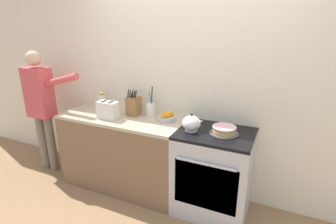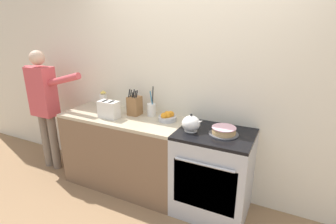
{
  "view_description": "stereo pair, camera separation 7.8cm",
  "coord_description": "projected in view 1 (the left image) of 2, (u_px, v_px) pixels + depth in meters",
  "views": [
    {
      "loc": [
        0.93,
        -2.06,
        1.92
      ],
      "look_at": [
        -0.14,
        0.27,
        1.05
      ],
      "focal_mm": 28.0,
      "sensor_mm": 36.0,
      "label": 1
    },
    {
      "loc": [
        1.0,
        -2.03,
        1.92
      ],
      "look_at": [
        -0.14,
        0.27,
        1.05
      ],
      "focal_mm": 28.0,
      "sensor_mm": 36.0,
      "label": 2
    }
  ],
  "objects": [
    {
      "name": "utensil_crock",
      "position": [
        151.0,
        109.0,
        3.01
      ],
      "size": [
        0.1,
        0.1,
        0.35
      ],
      "color": "silver",
      "rests_on": "counter_cabinet"
    },
    {
      "name": "fruit_bowl",
      "position": [
        167.0,
        117.0,
        2.87
      ],
      "size": [
        0.2,
        0.2,
        0.11
      ],
      "color": "#B7BABF",
      "rests_on": "counter_cabinet"
    },
    {
      "name": "knife_block",
      "position": [
        134.0,
        106.0,
        3.04
      ],
      "size": [
        0.13,
        0.14,
        0.31
      ],
      "color": "olive",
      "rests_on": "counter_cabinet"
    },
    {
      "name": "tea_kettle",
      "position": [
        192.0,
        123.0,
        2.6
      ],
      "size": [
        0.22,
        0.18,
        0.18
      ],
      "color": "white",
      "rests_on": "stove_range"
    },
    {
      "name": "wall_back",
      "position": [
        193.0,
        83.0,
        2.87
      ],
      "size": [
        8.0,
        0.04,
        2.6
      ],
      "color": "silver",
      "rests_on": "ground_plane"
    },
    {
      "name": "person_baker",
      "position": [
        41.0,
        102.0,
        3.36
      ],
      "size": [
        0.92,
        0.2,
        1.61
      ],
      "rotation": [
        0.0,
        0.0,
        -0.11
      ],
      "color": "#7A6B5B",
      "rests_on": "ground_plane"
    },
    {
      "name": "milk_carton",
      "position": [
        102.0,
        100.0,
        3.3
      ],
      "size": [
        0.07,
        0.07,
        0.22
      ],
      "color": "white",
      "rests_on": "counter_cabinet"
    },
    {
      "name": "ground_plane",
      "position": [
        169.0,
        216.0,
        2.75
      ],
      "size": [
        16.0,
        16.0,
        0.0
      ],
      "primitive_type": "plane",
      "color": "#93704C"
    },
    {
      "name": "counter_cabinet",
      "position": [
        124.0,
        152.0,
        3.16
      ],
      "size": [
        1.47,
        0.6,
        0.9
      ],
      "color": "brown",
      "rests_on": "ground_plane"
    },
    {
      "name": "toaster",
      "position": [
        108.0,
        110.0,
        2.93
      ],
      "size": [
        0.24,
        0.13,
        0.2
      ],
      "color": "silver",
      "rests_on": "counter_cabinet"
    },
    {
      "name": "stove_range",
      "position": [
        213.0,
        172.0,
        2.72
      ],
      "size": [
        0.75,
        0.63,
        0.9
      ],
      "color": "#B7BABF",
      "rests_on": "ground_plane"
    },
    {
      "name": "layer_cake",
      "position": [
        224.0,
        130.0,
        2.53
      ],
      "size": [
        0.28,
        0.28,
        0.08
      ],
      "color": "#4C4C51",
      "rests_on": "stove_range"
    }
  ]
}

